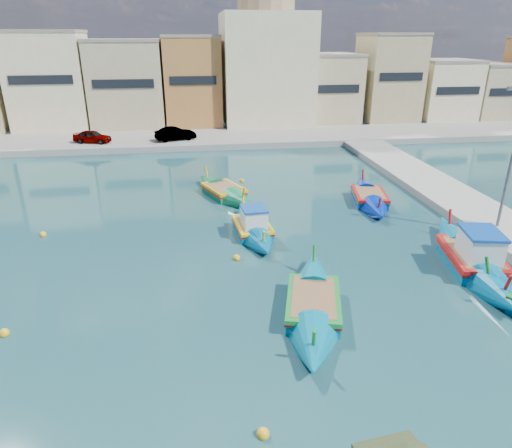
{
  "coord_description": "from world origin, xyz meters",
  "views": [
    {
      "loc": [
        0.97,
        -15.13,
        10.27
      ],
      "look_at": [
        4.0,
        6.0,
        1.4
      ],
      "focal_mm": 32.0,
      "sensor_mm": 36.0,
      "label": 1
    }
  ],
  "objects_px": {
    "quay_street_lamp": "(511,158)",
    "luzzu_turquoise_cabin": "(472,259)",
    "luzzu_green": "(224,192)",
    "luzzu_blue_south": "(313,306)",
    "luzzu_blue_cabin": "(253,228)",
    "luzzu_cyan_mid": "(369,198)",
    "church_block": "(266,52)"
  },
  "relations": [
    {
      "from": "quay_street_lamp",
      "to": "luzzu_green",
      "type": "height_order",
      "value": "quay_street_lamp"
    },
    {
      "from": "church_block",
      "to": "luzzu_green",
      "type": "distance_m",
      "value": 27.53
    },
    {
      "from": "church_block",
      "to": "luzzu_blue_cabin",
      "type": "height_order",
      "value": "church_block"
    },
    {
      "from": "luzzu_turquoise_cabin",
      "to": "quay_street_lamp",
      "type": "bearing_deg",
      "value": 44.03
    },
    {
      "from": "luzzu_green",
      "to": "luzzu_blue_south",
      "type": "distance_m",
      "value": 14.93
    },
    {
      "from": "church_block",
      "to": "luzzu_cyan_mid",
      "type": "xyz_separation_m",
      "value": [
        2.46,
        -27.96,
        -8.15
      ]
    },
    {
      "from": "luzzu_blue_cabin",
      "to": "luzzu_cyan_mid",
      "type": "bearing_deg",
      "value": 25.83
    },
    {
      "from": "quay_street_lamp",
      "to": "luzzu_cyan_mid",
      "type": "xyz_separation_m",
      "value": [
        -4.98,
        6.04,
        -4.08
      ]
    },
    {
      "from": "church_block",
      "to": "quay_street_lamp",
      "type": "xyz_separation_m",
      "value": [
        7.44,
        -34.0,
        -4.07
      ]
    },
    {
      "from": "quay_street_lamp",
      "to": "luzzu_turquoise_cabin",
      "type": "bearing_deg",
      "value": -135.97
    },
    {
      "from": "luzzu_blue_south",
      "to": "luzzu_green",
      "type": "bearing_deg",
      "value": 99.31
    },
    {
      "from": "quay_street_lamp",
      "to": "luzzu_blue_south",
      "type": "distance_m",
      "value": 14.07
    },
    {
      "from": "luzzu_cyan_mid",
      "to": "luzzu_blue_south",
      "type": "xyz_separation_m",
      "value": [
        -7.03,
        -12.13,
        0.01
      ]
    },
    {
      "from": "quay_street_lamp",
      "to": "luzzu_green",
      "type": "relative_size",
      "value": 1.01
    },
    {
      "from": "quay_street_lamp",
      "to": "luzzu_turquoise_cabin",
      "type": "xyz_separation_m",
      "value": [
        -3.53,
        -3.41,
        -3.95
      ]
    },
    {
      "from": "luzzu_turquoise_cabin",
      "to": "luzzu_cyan_mid",
      "type": "distance_m",
      "value": 9.57
    },
    {
      "from": "church_block",
      "to": "luzzu_green",
      "type": "relative_size",
      "value": 2.41
    },
    {
      "from": "church_block",
      "to": "luzzu_green",
      "type": "height_order",
      "value": "church_block"
    },
    {
      "from": "church_block",
      "to": "luzzu_blue_south",
      "type": "relative_size",
      "value": 2.11
    },
    {
      "from": "luzzu_blue_cabin",
      "to": "luzzu_green",
      "type": "height_order",
      "value": "luzzu_blue_cabin"
    },
    {
      "from": "luzzu_green",
      "to": "luzzu_blue_south",
      "type": "xyz_separation_m",
      "value": [
        2.42,
        -14.74,
        0.0
      ]
    },
    {
      "from": "luzzu_cyan_mid",
      "to": "luzzu_green",
      "type": "bearing_deg",
      "value": 164.57
    },
    {
      "from": "luzzu_green",
      "to": "luzzu_turquoise_cabin",
      "type": "bearing_deg",
      "value": -47.89
    },
    {
      "from": "luzzu_blue_south",
      "to": "luzzu_blue_cabin",
      "type": "bearing_deg",
      "value": 99.37
    },
    {
      "from": "luzzu_turquoise_cabin",
      "to": "luzzu_green",
      "type": "height_order",
      "value": "luzzu_turquoise_cabin"
    },
    {
      "from": "luzzu_turquoise_cabin",
      "to": "luzzu_cyan_mid",
      "type": "xyz_separation_m",
      "value": [
        -1.45,
        9.45,
        -0.13
      ]
    },
    {
      "from": "luzzu_turquoise_cabin",
      "to": "luzzu_cyan_mid",
      "type": "bearing_deg",
      "value": 98.74
    },
    {
      "from": "luzzu_turquoise_cabin",
      "to": "luzzu_blue_south",
      "type": "xyz_separation_m",
      "value": [
        -8.49,
        -2.68,
        -0.12
      ]
    },
    {
      "from": "church_block",
      "to": "luzzu_turquoise_cabin",
      "type": "relative_size",
      "value": 1.88
    },
    {
      "from": "church_block",
      "to": "luzzu_blue_south",
      "type": "distance_m",
      "value": 41.16
    },
    {
      "from": "luzzu_green",
      "to": "luzzu_blue_south",
      "type": "height_order",
      "value": "luzzu_blue_south"
    },
    {
      "from": "luzzu_blue_cabin",
      "to": "quay_street_lamp",
      "type": "bearing_deg",
      "value": -8.5
    }
  ]
}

